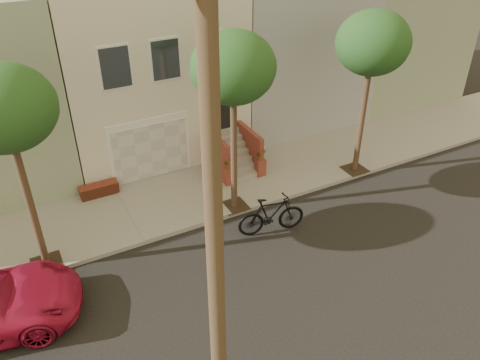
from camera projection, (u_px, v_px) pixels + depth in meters
ground at (265, 287)px, 14.24m from camera, size 90.00×90.00×0.00m
sidewalk at (193, 195)px, 18.20m from camera, size 40.00×3.70×0.15m
house_row at (135, 58)px, 20.67m from camera, size 33.10×11.70×7.00m
tree_left at (4, 110)px, 12.18m from camera, size 2.70×2.57×6.30m
tree_mid at (233, 69)px, 14.75m from camera, size 2.70×2.57×6.30m
tree_right at (373, 44)px, 16.94m from camera, size 2.70×2.57×6.30m
motorcycle at (271, 215)px, 16.09m from camera, size 2.39×1.10×1.39m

